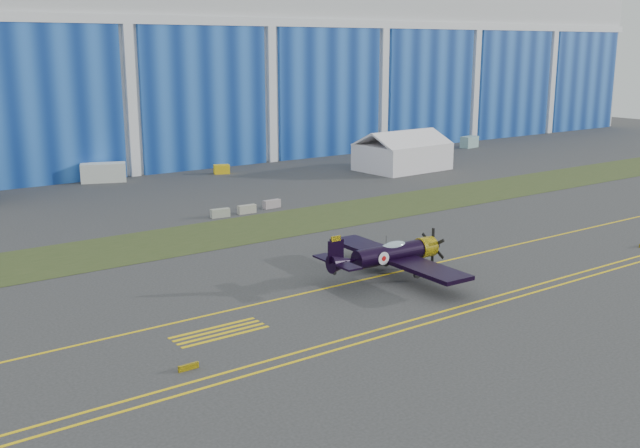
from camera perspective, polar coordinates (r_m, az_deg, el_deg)
ground at (r=62.98m, az=3.33°, el=-2.49°), size 260.00×260.00×0.00m
grass_median at (r=74.00m, az=-3.50°, el=-0.06°), size 260.00×10.00×0.02m
hangar at (r=124.76m, az=-18.26°, el=11.73°), size 220.00×45.70×30.00m
taxiway_centreline at (r=59.35m, az=6.37°, el=-3.54°), size 200.00×0.20×0.02m
edge_line_near at (r=53.06m, az=13.28°, el=-5.90°), size 80.00×0.20×0.02m
edge_line_far at (r=53.68m, az=12.48°, el=-5.63°), size 80.00×0.20×0.02m
hold_short_ladder at (r=47.09m, az=-7.67°, el=-8.17°), size 6.00×2.40×0.02m
guard_board_left at (r=42.16m, az=-9.99°, el=-10.68°), size 1.20×0.15×0.35m
warbird at (r=56.97m, az=5.30°, el=-2.29°), size 12.16×14.50×4.18m
tent at (r=107.26m, az=6.31°, el=5.62°), size 12.58×9.51×5.64m
shipping_container at (r=101.16m, az=-16.17°, el=3.79°), size 6.08×4.14×2.45m
tug at (r=104.48m, az=-7.51°, el=4.16°), size 2.45×1.98×1.24m
gse_box at (r=133.09m, az=11.31°, el=6.15°), size 3.46×2.22×1.94m
barrier_a at (r=77.75m, az=-7.62°, el=0.84°), size 2.06×0.83×0.90m
barrier_b at (r=79.22m, az=-5.60°, el=1.13°), size 2.01×0.64×0.90m
barrier_c at (r=81.65m, az=-3.69°, el=1.53°), size 2.03×0.70×0.90m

